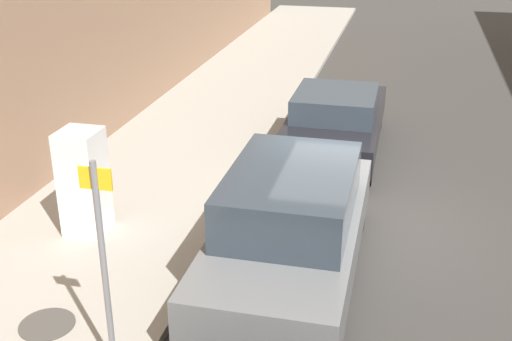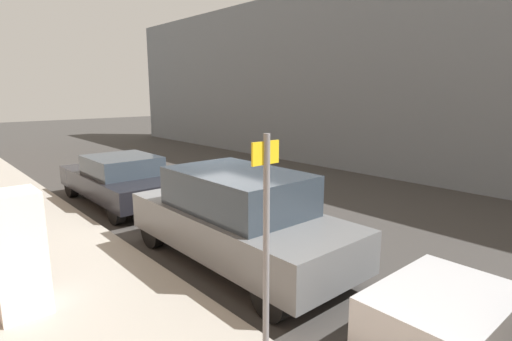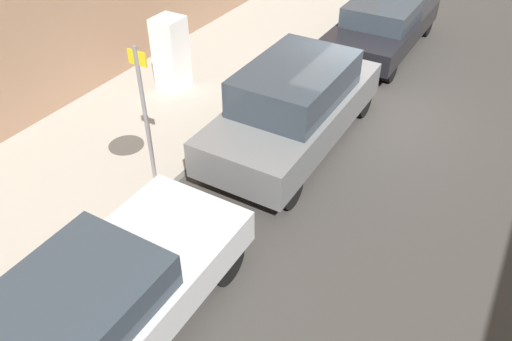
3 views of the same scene
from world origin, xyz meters
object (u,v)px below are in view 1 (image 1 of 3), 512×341
(parked_sedan_dark, at_px, (336,120))
(discarded_refrigerator, at_px, (84,182))
(parked_suv_gray, at_px, (291,225))
(street_sign_post, at_px, (103,259))

(parked_sedan_dark, bearing_deg, discarded_refrigerator, -125.38)
(discarded_refrigerator, height_order, parked_suv_gray, discarded_refrigerator)
(parked_suv_gray, height_order, parked_sedan_dark, parked_suv_gray)
(street_sign_post, relative_size, parked_sedan_dark, 0.57)
(discarded_refrigerator, xyz_separation_m, parked_suv_gray, (3.39, -0.47, -0.10))
(street_sign_post, distance_m, parked_suv_gray, 3.00)
(discarded_refrigerator, bearing_deg, parked_suv_gray, -7.86)
(discarded_refrigerator, distance_m, parked_sedan_dark, 5.85)
(discarded_refrigerator, bearing_deg, parked_sedan_dark, 54.62)
(street_sign_post, bearing_deg, parked_sedan_dark, 78.42)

